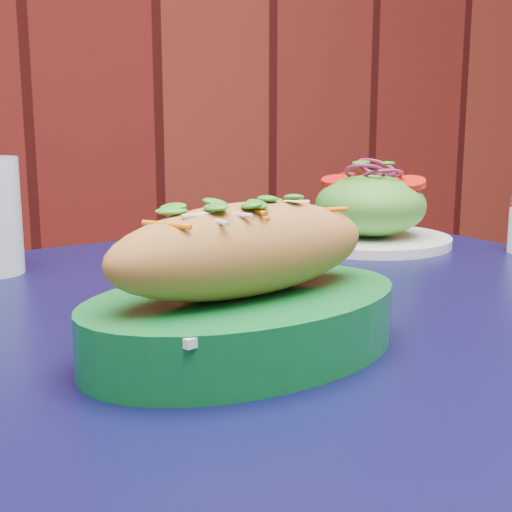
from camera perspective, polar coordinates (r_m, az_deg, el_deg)
name	(u,v)px	position (r m, az deg, el deg)	size (l,w,h in m)	color
cafe_table	(310,391)	(0.69, 4.30, -10.69)	(0.93, 0.93, 0.75)	black
banh_mi_basket	(245,291)	(0.51, -0.91, -2.83)	(0.29, 0.23, 0.12)	#0E6528
salad_plate	(370,212)	(0.95, 9.11, 3.47)	(0.21, 0.21, 0.11)	white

